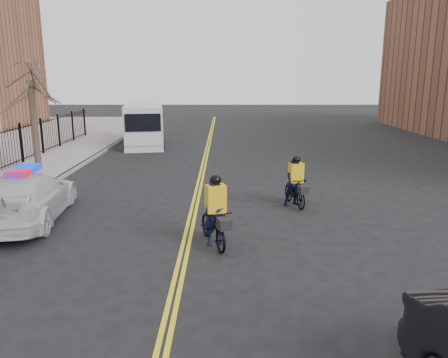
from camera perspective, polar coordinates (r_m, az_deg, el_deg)
ground at (r=10.77m, az=-5.40°, el=-10.26°), size 120.00×120.00×0.00m
center_line_left at (r=18.37m, az=-3.38°, el=-0.26°), size 0.10×60.00×0.01m
center_line_right at (r=18.36m, az=-2.88°, el=-0.26°), size 0.10×60.00×0.01m
sidewalk at (r=20.20m, az=-24.90°, el=-0.05°), size 3.00×60.00×0.15m
curb at (r=19.61m, az=-20.92°, el=-0.05°), size 0.20×60.00×0.15m
street_tree at (r=21.63m, az=-23.84°, el=10.14°), size 3.20×3.20×4.80m
police_cruiser at (r=14.42m, az=-24.43°, el=-2.17°), size 2.63×5.32×1.65m
cargo_van at (r=28.32m, az=-10.43°, el=6.88°), size 3.22×6.45×2.58m
cyclist_near at (r=11.34m, az=-1.07°, el=-5.45°), size 1.25×2.02×1.87m
cyclist_far at (r=14.91m, az=9.34°, el=-0.94°), size 0.89×1.77×1.73m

